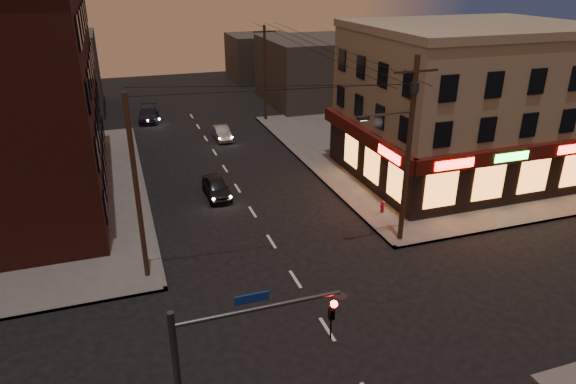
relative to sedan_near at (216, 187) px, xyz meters
name	(u,v)px	position (x,y,z in m)	size (l,w,h in m)	color
ground	(327,329)	(1.61, -15.11, -0.64)	(120.00, 120.00, 0.00)	black
sidewalk_ne	(437,147)	(19.61, 3.89, -0.57)	(24.00, 28.00, 0.15)	#514F4C
pizza_building	(466,103)	(17.54, -1.68, 4.70)	(15.85, 12.85, 10.50)	gray
bg_building_ne_a	(312,71)	(15.61, 22.89, 2.86)	(10.00, 12.00, 7.00)	#3F3D3A
bg_building_nw	(52,74)	(-11.39, 26.89, 3.36)	(9.00, 10.00, 8.00)	#3F3D3A
bg_building_ne_b	(260,57)	(13.61, 36.89, 2.36)	(8.00, 8.00, 6.00)	#3F3D3A
utility_pole_main	(407,142)	(8.29, -9.31, 5.12)	(4.20, 0.44, 10.00)	#382619
utility_pole_far	(265,74)	(8.41, 16.89, 4.01)	(0.26, 0.26, 9.00)	#382619
utility_pole_west	(137,190)	(-5.19, -8.61, 4.01)	(0.24, 0.24, 9.00)	#382619
traffic_signal	(218,376)	(-3.96, -20.71, 3.51)	(4.49, 0.32, 6.47)	#333538
sedan_near	(216,187)	(0.00, 0.00, 0.00)	(1.52, 3.77, 1.29)	black
sedan_mid	(222,133)	(2.95, 12.19, -0.06)	(1.24, 3.56, 1.17)	gray
sedan_far	(149,114)	(-2.66, 20.55, 0.01)	(1.84, 4.52, 1.31)	black
fire_hydrant	(382,206)	(9.09, -6.00, -0.09)	(0.34, 0.34, 0.74)	maroon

